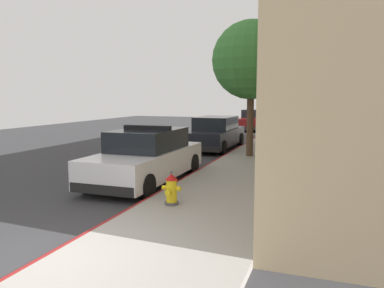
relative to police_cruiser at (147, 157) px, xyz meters
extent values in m
cube|color=#353538|center=(-3.41, 4.35, -0.84)|extent=(30.45, 60.00, 0.20)
cube|color=#9E9991|center=(2.59, 4.35, -0.68)|extent=(2.97, 60.00, 0.13)
cube|color=maroon|center=(1.06, 4.35, -0.68)|extent=(0.08, 60.00, 0.13)
cube|color=black|center=(4.10, -0.51, 2.89)|extent=(0.06, 1.30, 1.10)
cube|color=black|center=(4.10, 4.81, 2.89)|extent=(0.06, 1.30, 1.10)
cube|color=black|center=(4.10, 10.13, 2.89)|extent=(0.06, 1.30, 1.10)
cube|color=white|center=(0.00, -0.04, -0.16)|extent=(1.84, 4.80, 0.76)
cube|color=black|center=(0.00, 0.11, 0.52)|extent=(1.64, 2.50, 0.60)
cube|color=black|center=(0.00, -2.38, -0.42)|extent=(1.76, 0.16, 0.24)
cube|color=black|center=(0.00, 2.30, -0.42)|extent=(1.76, 0.16, 0.24)
cylinder|color=black|center=(-0.86, 1.66, -0.42)|extent=(0.22, 0.64, 0.64)
cylinder|color=black|center=(0.86, 1.66, -0.42)|extent=(0.22, 0.64, 0.64)
cylinder|color=black|center=(-0.86, -1.74, -0.42)|extent=(0.22, 0.64, 0.64)
cylinder|color=black|center=(0.86, -1.74, -0.42)|extent=(0.22, 0.64, 0.64)
cube|color=black|center=(0.00, 0.06, 0.88)|extent=(1.48, 0.20, 0.12)
cube|color=red|center=(-0.35, 0.06, 0.88)|extent=(0.44, 0.18, 0.11)
cube|color=#1E33E0|center=(0.35, 0.06, 0.88)|extent=(0.44, 0.18, 0.11)
cube|color=black|center=(-0.09, 7.51, -0.16)|extent=(1.84, 4.80, 0.76)
cube|color=black|center=(-0.09, 7.66, 0.52)|extent=(1.64, 2.50, 0.60)
cube|color=black|center=(-0.09, 5.17, -0.42)|extent=(1.76, 0.16, 0.24)
cube|color=black|center=(-0.09, 9.85, -0.42)|extent=(1.76, 0.16, 0.24)
cylinder|color=black|center=(-0.95, 9.21, -0.42)|extent=(0.22, 0.64, 0.64)
cylinder|color=black|center=(0.77, 9.21, -0.42)|extent=(0.22, 0.64, 0.64)
cylinder|color=black|center=(-0.95, 5.81, -0.42)|extent=(0.22, 0.64, 0.64)
cylinder|color=black|center=(0.77, 5.81, -0.42)|extent=(0.22, 0.64, 0.64)
cube|color=maroon|center=(-0.16, 18.37, -0.16)|extent=(1.84, 4.80, 0.76)
cube|color=black|center=(-0.16, 18.52, 0.52)|extent=(1.64, 2.50, 0.60)
cube|color=black|center=(-0.16, 16.03, -0.42)|extent=(1.76, 0.16, 0.24)
cube|color=black|center=(-0.16, 20.71, -0.42)|extent=(1.76, 0.16, 0.24)
cylinder|color=black|center=(-1.02, 20.07, -0.42)|extent=(0.22, 0.64, 0.64)
cylinder|color=black|center=(0.70, 20.07, -0.42)|extent=(0.22, 0.64, 0.64)
cylinder|color=black|center=(-1.02, 16.67, -0.42)|extent=(0.22, 0.64, 0.64)
cylinder|color=black|center=(0.70, 16.67, -0.42)|extent=(0.22, 0.64, 0.64)
cylinder|color=#4C4C51|center=(1.80, -2.40, -0.58)|extent=(0.32, 0.32, 0.06)
cylinder|color=yellow|center=(1.80, -2.40, -0.30)|extent=(0.24, 0.24, 0.50)
cone|color=red|center=(1.80, -2.40, 0.02)|extent=(0.28, 0.28, 0.14)
cylinder|color=#4C4C51|center=(1.80, -2.40, 0.12)|extent=(0.05, 0.05, 0.06)
cylinder|color=yellow|center=(1.63, -2.40, -0.24)|extent=(0.10, 0.10, 0.10)
cylinder|color=yellow|center=(1.97, -2.40, -0.24)|extent=(0.10, 0.10, 0.10)
cylinder|color=yellow|center=(1.80, -2.58, -0.29)|extent=(0.13, 0.12, 0.13)
cylinder|color=brown|center=(2.06, 5.15, 0.76)|extent=(0.28, 0.28, 2.74)
sphere|color=#387A33|center=(2.06, 5.15, 3.22)|extent=(3.10, 3.10, 3.10)
camera|label=1|loc=(5.04, -10.03, 1.79)|focal=35.60mm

